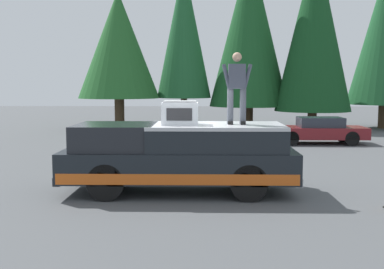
# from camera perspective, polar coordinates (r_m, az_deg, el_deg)

# --- Properties ---
(ground_plane) EXTENTS (90.00, 90.00, 0.00)m
(ground_plane) POSITION_cam_1_polar(r_m,az_deg,el_deg) (11.95, -0.46, -6.54)
(ground_plane) COLOR #4C4F51
(pickup_truck) EXTENTS (2.01, 5.54, 1.65)m
(pickup_truck) POSITION_cam_1_polar(r_m,az_deg,el_deg) (11.47, -1.52, -2.63)
(pickup_truck) COLOR black
(pickup_truck) RESTS_ON ground
(compressor_unit) EXTENTS (0.65, 0.84, 0.56)m
(compressor_unit) POSITION_cam_1_polar(r_m,az_deg,el_deg) (11.25, -1.44, 2.60)
(compressor_unit) COLOR silver
(compressor_unit) RESTS_ON pickup_truck
(person_on_truck_bed) EXTENTS (0.29, 0.72, 1.69)m
(person_on_truck_bed) POSITION_cam_1_polar(r_m,az_deg,el_deg) (11.38, 5.36, 5.76)
(person_on_truck_bed) COLOR #4C515B
(person_on_truck_bed) RESTS_ON pickup_truck
(parked_car_maroon) EXTENTS (1.64, 4.10, 1.16)m
(parked_car_maroon) POSITION_cam_1_polar(r_m,az_deg,el_deg) (21.66, 14.81, 0.47)
(parked_car_maroon) COLOR maroon
(parked_car_maroon) RESTS_ON ground
(conifer_left) EXTENTS (4.28, 4.28, 10.52)m
(conifer_left) POSITION_cam_1_polar(r_m,az_deg,el_deg) (28.30, 14.38, 12.31)
(conifer_left) COLOR #4C3826
(conifer_left) RESTS_ON ground
(conifer_center_left) EXTENTS (4.69, 4.69, 10.60)m
(conifer_center_left) POSITION_cam_1_polar(r_m,az_deg,el_deg) (29.21, 6.85, 12.52)
(conifer_center_left) COLOR #4C3826
(conifer_center_left) RESTS_ON ground
(conifer_center_right) EXTENTS (3.24, 3.24, 9.78)m
(conifer_center_right) POSITION_cam_1_polar(r_m,az_deg,el_deg) (29.03, -0.98, 12.28)
(conifer_center_right) COLOR #4C3826
(conifer_center_right) RESTS_ON ground
(conifer_right) EXTENTS (4.72, 4.72, 7.95)m
(conifer_right) POSITION_cam_1_polar(r_m,az_deg,el_deg) (28.45, -8.75, 10.50)
(conifer_right) COLOR #4C3826
(conifer_right) RESTS_ON ground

